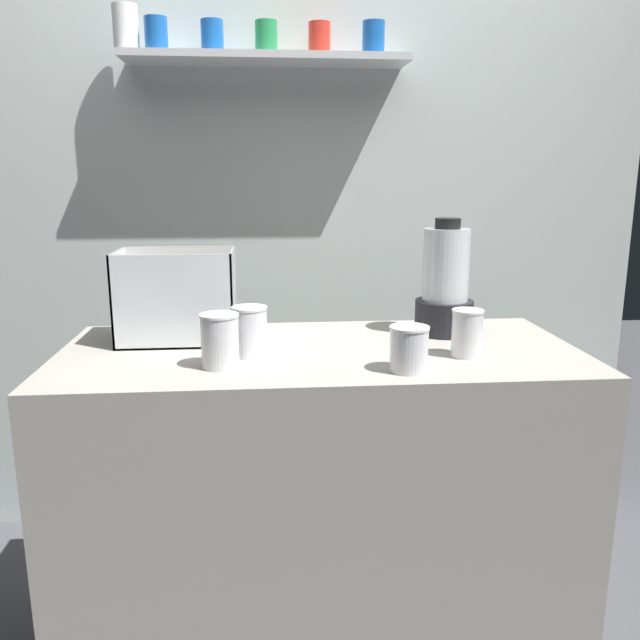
# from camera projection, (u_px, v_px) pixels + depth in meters

# --- Properties ---
(ground_plane) EXTENTS (8.00, 8.00, 0.00)m
(ground_plane) POSITION_uv_depth(u_px,v_px,m) (320.00, 635.00, 1.93)
(ground_plane) COLOR #4C4C51
(counter) EXTENTS (1.40, 0.64, 0.90)m
(counter) POSITION_uv_depth(u_px,v_px,m) (320.00, 499.00, 1.83)
(counter) COLOR #9E998E
(counter) RESTS_ON ground_plane
(back_wall_unit) EXTENTS (2.60, 0.24, 2.50)m
(back_wall_unit) POSITION_uv_depth(u_px,v_px,m) (301.00, 200.00, 2.39)
(back_wall_unit) COLOR silver
(back_wall_unit) RESTS_ON ground_plane
(carrot_display_bin) EXTENTS (0.32, 0.20, 0.26)m
(carrot_display_bin) POSITION_uv_depth(u_px,v_px,m) (177.00, 312.00, 1.80)
(carrot_display_bin) COLOR white
(carrot_display_bin) RESTS_ON counter
(blender_pitcher) EXTENTS (0.17, 0.17, 0.34)m
(blender_pitcher) POSITION_uv_depth(u_px,v_px,m) (445.00, 287.00, 1.87)
(blender_pitcher) COLOR black
(blender_pitcher) RESTS_ON counter
(juice_cup_orange_far_left) EXTENTS (0.10, 0.10, 0.13)m
(juice_cup_orange_far_left) POSITION_uv_depth(u_px,v_px,m) (220.00, 344.00, 1.55)
(juice_cup_orange_far_left) COLOR white
(juice_cup_orange_far_left) RESTS_ON counter
(juice_cup_carrot_left) EXTENTS (0.09, 0.09, 0.13)m
(juice_cup_carrot_left) POSITION_uv_depth(u_px,v_px,m) (250.00, 333.00, 1.65)
(juice_cup_carrot_left) COLOR white
(juice_cup_carrot_left) RESTS_ON counter
(juice_cup_carrot_middle) EXTENTS (0.10, 0.10, 0.11)m
(juice_cup_carrot_middle) POSITION_uv_depth(u_px,v_px,m) (409.00, 352.00, 1.52)
(juice_cup_carrot_middle) COLOR white
(juice_cup_carrot_middle) RESTS_ON counter
(juice_cup_mango_right) EXTENTS (0.08, 0.08, 0.12)m
(juice_cup_mango_right) POSITION_uv_depth(u_px,v_px,m) (467.00, 336.00, 1.64)
(juice_cup_mango_right) COLOR white
(juice_cup_mango_right) RESTS_ON counter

